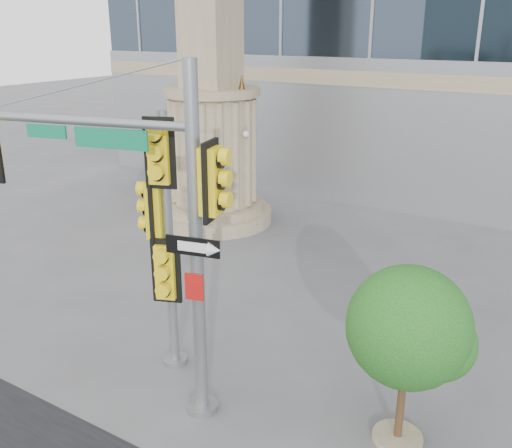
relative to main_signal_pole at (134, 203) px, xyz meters
The scene contains 5 objects.
ground 4.28m from the main_signal_pole, 53.43° to the left, with size 120.00×120.00×0.00m, color #545456.
monument 11.27m from the main_signal_pole, 118.87° to the left, with size 4.40×4.40×16.60m.
main_signal_pole is the anchor object (origin of this frame).
secondary_signal_pole 1.46m from the main_signal_pole, 106.95° to the left, with size 1.06×0.76×5.65m.
street_tree 5.38m from the main_signal_pole, 17.35° to the left, with size 2.19×2.14×3.42m.
Camera 1 is at (6.51, -7.98, 7.20)m, focal length 40.00 mm.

